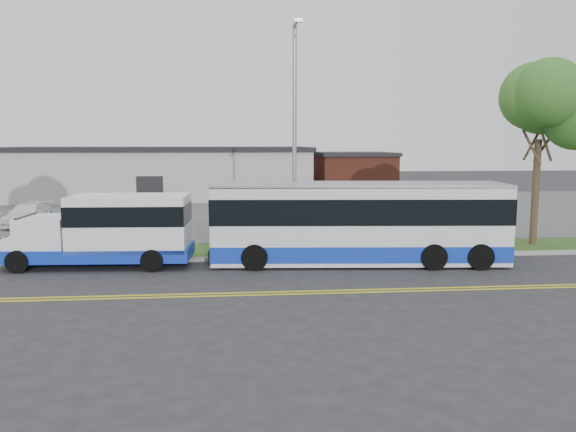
{
  "coord_description": "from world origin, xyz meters",
  "views": [
    {
      "loc": [
        0.49,
        -21.14,
        4.71
      ],
      "look_at": [
        2.69,
        2.47,
        1.6
      ],
      "focal_mm": 35.0,
      "sensor_mm": 36.0,
      "label": 1
    }
  ],
  "objects": [
    {
      "name": "shuttle_bus",
      "position": [
        -4.23,
        0.56,
        1.46
      ],
      "size": [
        7.22,
        2.71,
        2.72
      ],
      "rotation": [
        0.0,
        0.0,
        -0.05
      ],
      "color": "#1132B8",
      "rests_on": "ground"
    },
    {
      "name": "curb",
      "position": [
        0.0,
        1.1,
        0.07
      ],
      "size": [
        80.0,
        0.3,
        0.15
      ],
      "primitive_type": "cube",
      "color": "#9E9B93",
      "rests_on": "ground"
    },
    {
      "name": "grocery_bag_left",
      "position": [
        -7.02,
        3.32,
        0.26
      ],
      "size": [
        0.32,
        0.32,
        0.32
      ],
      "primitive_type": "sphere",
      "color": "white",
      "rests_on": "verge"
    },
    {
      "name": "lane_line_south",
      "position": [
        0.0,
        -4.15,
        0.01
      ],
      "size": [
        70.0,
        0.12,
        0.01
      ],
      "primitive_type": "cube",
      "color": "gold",
      "rests_on": "ground"
    },
    {
      "name": "verge",
      "position": [
        0.0,
        2.9,
        0.05
      ],
      "size": [
        80.0,
        3.3,
        0.1
      ],
      "primitive_type": "cube",
      "color": "#2A4E1A",
      "rests_on": "ground"
    },
    {
      "name": "pedestrian",
      "position": [
        -6.72,
        3.57,
        1.1
      ],
      "size": [
        0.74,
        0.5,
        2.0
      ],
      "primitive_type": "imported",
      "rotation": [
        0.0,
        0.0,
        3.12
      ],
      "color": "black",
      "rests_on": "verge"
    },
    {
      "name": "ground",
      "position": [
        0.0,
        0.0,
        0.0
      ],
      "size": [
        140.0,
        140.0,
        0.0
      ],
      "primitive_type": "plane",
      "color": "#28282B",
      "rests_on": "ground"
    },
    {
      "name": "parking_lot",
      "position": [
        0.0,
        17.0,
        0.05
      ],
      "size": [
        80.0,
        25.0,
        0.1
      ],
      "primitive_type": "cube",
      "color": "#4C4C4F",
      "rests_on": "ground"
    },
    {
      "name": "grocery_bag_right",
      "position": [
        -6.42,
        3.82,
        0.26
      ],
      "size": [
        0.32,
        0.32,
        0.32
      ],
      "primitive_type": "sphere",
      "color": "white",
      "rests_on": "verge"
    },
    {
      "name": "brick_wing",
      "position": [
        10.5,
        26.0,
        1.96
      ],
      "size": [
        6.3,
        7.3,
        3.9
      ],
      "color": "brown",
      "rests_on": "ground"
    },
    {
      "name": "parked_car_a",
      "position": [
        -7.38,
        11.95,
        0.86
      ],
      "size": [
        1.71,
        4.63,
        1.51
      ],
      "primitive_type": "imported",
      "rotation": [
        0.0,
        0.0,
        -0.02
      ],
      "color": "#9DA1A4",
      "rests_on": "parking_lot"
    },
    {
      "name": "tree_east",
      "position": [
        14.0,
        3.0,
        6.2
      ],
      "size": [
        5.2,
        5.2,
        8.33
      ],
      "color": "#3A2D1F",
      "rests_on": "verge"
    },
    {
      "name": "transit_bus",
      "position": [
        5.22,
        0.17,
        1.6
      ],
      "size": [
        11.55,
        3.52,
        3.16
      ],
      "rotation": [
        0.0,
        0.0,
        -0.08
      ],
      "color": "silver",
      "rests_on": "ground"
    },
    {
      "name": "lane_line_north",
      "position": [
        0.0,
        -3.85,
        0.01
      ],
      "size": [
        70.0,
        0.12,
        0.01
      ],
      "primitive_type": "cube",
      "color": "gold",
      "rests_on": "ground"
    },
    {
      "name": "streetlight_near",
      "position": [
        3.0,
        2.73,
        5.23
      ],
      "size": [
        0.35,
        1.53,
        9.5
      ],
      "color": "gray",
      "rests_on": "verge"
    },
    {
      "name": "commercial_building",
      "position": [
        -6.0,
        27.0,
        2.18
      ],
      "size": [
        25.4,
        10.4,
        4.35
      ],
      "color": "#9E9E99",
      "rests_on": "ground"
    },
    {
      "name": "parked_car_b",
      "position": [
        -11.14,
        11.21,
        0.71
      ],
      "size": [
        1.77,
        4.25,
        1.23
      ],
      "primitive_type": "imported",
      "rotation": [
        0.0,
        0.0,
        -0.01
      ],
      "color": "white",
      "rests_on": "parking_lot"
    }
  ]
}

